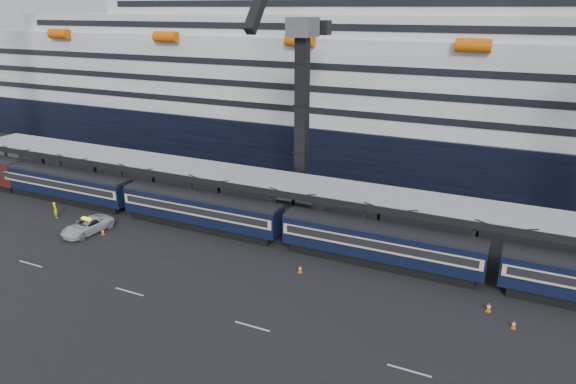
% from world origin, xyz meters
% --- Properties ---
extents(ground, '(260.00, 260.00, 0.00)m').
position_xyz_m(ground, '(0.00, 0.00, 0.00)').
color(ground, black).
rests_on(ground, ground).
extents(train, '(133.05, 3.00, 4.05)m').
position_xyz_m(train, '(-4.65, 10.00, 2.20)').
color(train, black).
rests_on(train, ground).
extents(canopy, '(130.00, 6.25, 5.53)m').
position_xyz_m(canopy, '(0.00, 14.00, 5.25)').
color(canopy, '#9DA0A5').
rests_on(canopy, ground).
extents(cruise_ship, '(214.09, 28.84, 34.00)m').
position_xyz_m(cruise_ship, '(-1.08, 45.99, 12.34)').
color(cruise_ship, black).
rests_on(cruise_ship, ground).
extents(crane_dark_near, '(4.50, 17.75, 35.08)m').
position_xyz_m(crane_dark_near, '(-20.00, 18.59, 11.93)').
color(crane_dark_near, '#494C51').
rests_on(crane_dark_near, ground).
extents(pickup_truck, '(3.22, 5.95, 1.58)m').
position_xyz_m(pickup_truck, '(-38.48, 3.71, 0.79)').
color(pickup_truck, silver).
rests_on(pickup_truck, ground).
extents(worker, '(0.83, 0.73, 1.92)m').
position_xyz_m(worker, '(-44.94, 5.32, 0.96)').
color(worker, '#E4EC0C').
rests_on(worker, ground).
extents(traffic_cone_a, '(0.42, 0.42, 0.84)m').
position_xyz_m(traffic_cone_a, '(-39.34, 3.06, 0.41)').
color(traffic_cone_a, '#E15D07').
rests_on(traffic_cone_a, ground).
extents(traffic_cone_b, '(0.36, 0.36, 0.73)m').
position_xyz_m(traffic_cone_b, '(-36.63, 4.02, 0.36)').
color(traffic_cone_b, '#E15D07').
rests_on(traffic_cone_b, ground).
extents(traffic_cone_c, '(0.37, 0.37, 0.74)m').
position_xyz_m(traffic_cone_c, '(-14.11, 5.34, 0.37)').
color(traffic_cone_c, '#E15D07').
rests_on(traffic_cone_c, ground).
extents(traffic_cone_d, '(0.36, 0.36, 0.72)m').
position_xyz_m(traffic_cone_d, '(4.10, 4.20, 0.35)').
color(traffic_cone_d, '#E15D07').
rests_on(traffic_cone_d, ground).
extents(traffic_cone_e, '(0.41, 0.41, 0.82)m').
position_xyz_m(traffic_cone_e, '(2.17, 5.83, 0.41)').
color(traffic_cone_e, '#E15D07').
rests_on(traffic_cone_e, ground).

